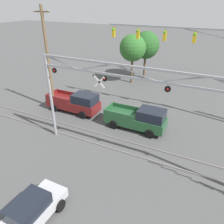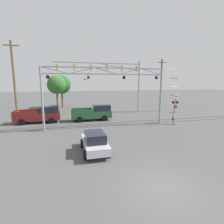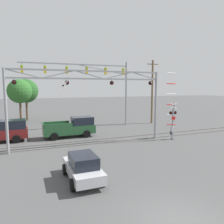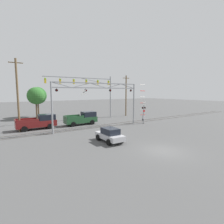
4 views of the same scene
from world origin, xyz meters
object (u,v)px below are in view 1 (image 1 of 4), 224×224
(pickup_truck_lead, at_px, (139,119))
(pickup_truck_following, at_px, (76,103))
(crossing_gantry, at_px, (133,96))
(traffic_signal_span, at_px, (212,52))
(background_tree_beyond_span, at_px, (146,45))
(sedan_waiting, at_px, (31,211))
(utility_pole_left, at_px, (48,60))
(background_tree_far_left_verge, at_px, (133,48))

(pickup_truck_lead, xyz_separation_m, pickup_truck_following, (-7.08, 0.33, 0.00))
(crossing_gantry, distance_m, pickup_truck_lead, 5.79)
(traffic_signal_span, distance_m, background_tree_beyond_span, 13.37)
(sedan_waiting, xyz_separation_m, utility_pole_left, (-8.03, 11.38, 4.46))
(crossing_gantry, relative_size, sedan_waiting, 3.65)
(traffic_signal_span, height_order, utility_pole_left, utility_pole_left)
(background_tree_beyond_span, distance_m, background_tree_far_left_verge, 2.99)
(traffic_signal_span, xyz_separation_m, pickup_truck_following, (-11.74, -4.42, -5.48))
(pickup_truck_lead, height_order, utility_pole_left, utility_pole_left)
(traffic_signal_span, relative_size, background_tree_far_left_verge, 2.16)
(traffic_signal_span, bearing_deg, pickup_truck_following, -159.35)
(background_tree_far_left_verge, bearing_deg, background_tree_beyond_span, 72.57)
(sedan_waiting, relative_size, background_tree_beyond_span, 0.59)
(traffic_signal_span, height_order, pickup_truck_following, traffic_signal_span)
(pickup_truck_lead, distance_m, background_tree_far_left_verge, 13.24)
(pickup_truck_lead, bearing_deg, utility_pole_left, -179.88)
(traffic_signal_span, relative_size, background_tree_beyond_span, 2.13)
(pickup_truck_lead, bearing_deg, crossing_gantry, -77.54)
(crossing_gantry, xyz_separation_m, traffic_signal_span, (3.76, 8.85, 1.50))
(background_tree_beyond_span, bearing_deg, pickup_truck_following, -100.54)
(crossing_gantry, height_order, traffic_signal_span, traffic_signal_span)
(traffic_signal_span, relative_size, pickup_truck_lead, 2.59)
(pickup_truck_lead, distance_m, background_tree_beyond_span, 15.50)
(pickup_truck_lead, relative_size, utility_pole_left, 0.54)
(pickup_truck_following, height_order, utility_pole_left, utility_pole_left)
(pickup_truck_following, bearing_deg, traffic_signal_span, 20.65)
(pickup_truck_following, relative_size, background_tree_far_left_verge, 0.86)
(background_tree_far_left_verge, bearing_deg, crossing_gantry, -68.14)
(pickup_truck_following, distance_m, utility_pole_left, 4.99)
(traffic_signal_span, bearing_deg, utility_pole_left, -161.68)
(traffic_signal_span, bearing_deg, pickup_truck_lead, -134.47)
(utility_pole_left, distance_m, background_tree_beyond_span, 15.34)
(sedan_waiting, bearing_deg, pickup_truck_following, 114.59)
(pickup_truck_lead, bearing_deg, sedan_waiting, -98.55)
(pickup_truck_lead, bearing_deg, pickup_truck_following, 177.36)
(crossing_gantry, relative_size, pickup_truck_following, 2.52)
(traffic_signal_span, xyz_separation_m, utility_pole_left, (-14.41, -4.77, -1.28))
(traffic_signal_span, bearing_deg, background_tree_far_left_verge, 145.97)
(traffic_signal_span, distance_m, sedan_waiting, 18.29)
(pickup_truck_following, height_order, background_tree_beyond_span, background_tree_beyond_span)
(utility_pole_left, bearing_deg, background_tree_far_left_verge, 69.18)
(crossing_gantry, height_order, background_tree_far_left_verge, crossing_gantry)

